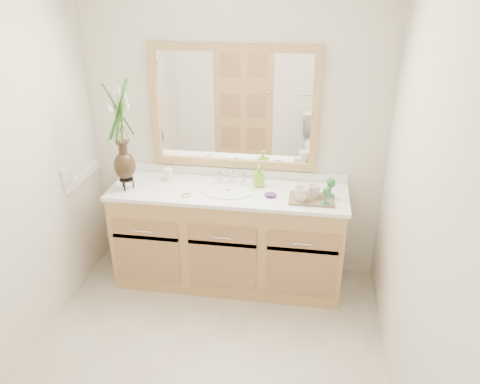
% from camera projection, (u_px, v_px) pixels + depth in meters
% --- Properties ---
extents(floor, '(2.60, 2.60, 0.00)m').
position_uv_depth(floor, '(202.00, 369.00, 3.06)').
color(floor, beige).
rests_on(floor, ground).
extents(wall_back, '(2.40, 0.02, 2.40)m').
position_uv_depth(wall_back, '(234.00, 133.00, 3.72)').
color(wall_back, beige).
rests_on(wall_back, floor).
extents(wall_right, '(0.02, 2.60, 2.40)m').
position_uv_depth(wall_right, '(424.00, 221.00, 2.39)').
color(wall_right, beige).
rests_on(wall_right, floor).
extents(vanity, '(1.80, 0.55, 0.80)m').
position_uv_depth(vanity, '(229.00, 238.00, 3.80)').
color(vanity, tan).
rests_on(vanity, floor).
extents(counter, '(1.84, 0.57, 0.03)m').
position_uv_depth(counter, '(228.00, 192.00, 3.62)').
color(counter, white).
rests_on(counter, vanity).
extents(sink, '(0.38, 0.34, 0.23)m').
position_uv_depth(sink, '(228.00, 197.00, 3.62)').
color(sink, white).
rests_on(sink, counter).
extents(mirror, '(1.32, 0.04, 0.97)m').
position_uv_depth(mirror, '(233.00, 108.00, 3.61)').
color(mirror, white).
rests_on(mirror, wall_back).
extents(switch_plate, '(0.02, 0.12, 0.12)m').
position_uv_depth(switch_plate, '(66.00, 175.00, 3.49)').
color(switch_plate, white).
rests_on(switch_plate, wall_left).
extents(flower_vase, '(0.19, 0.19, 0.80)m').
position_uv_depth(flower_vase, '(120.00, 121.00, 3.41)').
color(flower_vase, black).
rests_on(flower_vase, counter).
extents(tumbler, '(0.07, 0.07, 0.09)m').
position_uv_depth(tumbler, '(168.00, 174.00, 3.78)').
color(tumbler, silver).
rests_on(tumbler, counter).
extents(soap_dish, '(0.10, 0.10, 0.03)m').
position_uv_depth(soap_dish, '(187.00, 194.00, 3.52)').
color(soap_dish, silver).
rests_on(soap_dish, counter).
extents(soap_bottle, '(0.09, 0.09, 0.16)m').
position_uv_depth(soap_bottle, '(259.00, 177.00, 3.65)').
color(soap_bottle, '#84C62E').
rests_on(soap_bottle, counter).
extents(purple_dish, '(0.11, 0.10, 0.03)m').
position_uv_depth(purple_dish, '(271.00, 195.00, 3.50)').
color(purple_dish, '#532570').
rests_on(purple_dish, counter).
extents(tray, '(0.33, 0.22, 0.02)m').
position_uv_depth(tray, '(312.00, 199.00, 3.45)').
color(tray, brown).
rests_on(tray, counter).
extents(mug_left, '(0.12, 0.12, 0.11)m').
position_uv_depth(mug_left, '(301.00, 193.00, 3.40)').
color(mug_left, silver).
rests_on(mug_left, tray).
extents(mug_right, '(0.13, 0.13, 0.10)m').
position_uv_depth(mug_right, '(314.00, 190.00, 3.45)').
color(mug_right, silver).
rests_on(mug_right, tray).
extents(goblet_front, '(0.06, 0.06, 0.13)m').
position_uv_depth(goblet_front, '(326.00, 193.00, 3.32)').
color(goblet_front, '#246E37').
rests_on(goblet_front, tray).
extents(goblet_back, '(0.06, 0.06, 0.14)m').
position_uv_depth(goblet_back, '(331.00, 184.00, 3.44)').
color(goblet_back, '#246E37').
rests_on(goblet_back, tray).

